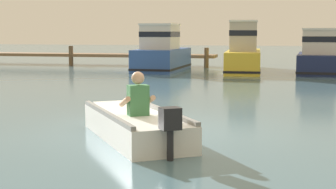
# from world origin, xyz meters

# --- Properties ---
(ground_plane) EXTENTS (120.00, 120.00, 0.00)m
(ground_plane) POSITION_xyz_m (0.00, 0.00, 0.00)
(ground_plane) COLOR slate
(wooden_dock) EXTENTS (15.89, 1.57, 1.07)m
(wooden_dock) POSITION_xyz_m (-9.37, 18.12, 0.55)
(wooden_dock) COLOR brown
(wooden_dock) RESTS_ON ground
(rowboat_with_person) EXTENTS (2.65, 3.36, 1.19)m
(rowboat_with_person) POSITION_xyz_m (-0.28, -0.90, 0.25)
(rowboat_with_person) COLOR white
(rowboat_with_person) RESTS_ON ground
(moored_boat_blue) EXTENTS (1.99, 4.63, 2.23)m
(moored_boat_blue) POSITION_xyz_m (-3.54, 14.61, 0.83)
(moored_boat_blue) COLOR #2D519E
(moored_boat_blue) RESTS_ON ground
(moored_boat_yellow) EXTENTS (1.89, 6.09, 2.36)m
(moored_boat_yellow) POSITION_xyz_m (0.29, 15.05, 0.87)
(moored_boat_yellow) COLOR gold
(moored_boat_yellow) RESTS_ON ground
(moored_boat_navy) EXTENTS (2.06, 4.76, 2.01)m
(moored_boat_navy) POSITION_xyz_m (3.65, 14.80, 0.74)
(moored_boat_navy) COLOR #19234C
(moored_boat_navy) RESTS_ON ground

